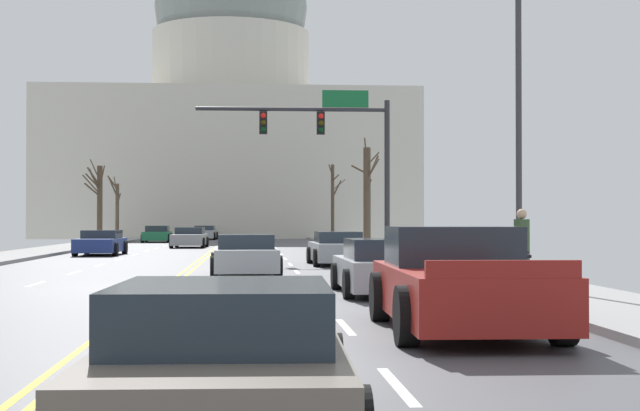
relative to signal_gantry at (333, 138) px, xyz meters
name	(u,v)px	position (x,y,z in m)	size (l,w,h in m)	color
ground	(166,288)	(-5.39, -15.37, -4.97)	(20.00, 180.00, 0.20)	#4A4A4F
signal_gantry	(333,138)	(0.00, 0.00, 0.00)	(7.91, 0.41, 6.83)	#28282D
street_lamp_right	(508,63)	(2.57, -17.03, 0.29)	(2.09, 0.24, 8.83)	#333338
capitol_building	(231,122)	(-5.39, 56.93, 6.50)	(34.95, 23.17, 33.24)	beige
sedan_near_00	(337,249)	(-0.18, -3.68, -4.40)	(2.09, 4.44, 1.23)	#9EA3A8
sedan_near_01	(245,256)	(-3.53, -9.96, -4.40)	(2.17, 4.70, 1.23)	#9EA3A8
sedan_near_02	(382,268)	(-0.44, -17.47, -4.40)	(2.01, 4.48, 1.24)	#9EA3A8
pickup_truck_near_03	(459,284)	(-0.25, -24.51, -4.29)	(2.44, 5.29, 1.55)	maroon
sedan_near_04	(225,367)	(-3.54, -31.37, -4.43)	(2.03, 4.38, 1.20)	#6B6056
sedan_oncoming_00	(101,243)	(-10.45, 7.05, -4.42)	(2.12, 4.57, 1.18)	navy
sedan_oncoming_01	(190,238)	(-7.08, 19.44, -4.41)	(2.19, 4.67, 1.21)	#9EA3A8
sedan_oncoming_02	(157,235)	(-10.36, 33.07, -4.40)	(2.11, 4.49, 1.24)	#1E7247
sedan_oncoming_03	(205,233)	(-7.31, 42.76, -4.42)	(2.18, 4.73, 1.18)	#9EA3A8
bare_tree_00	(367,196)	(2.95, 12.79, -2.00)	(1.62, 1.92, 5.96)	#4C3D2D
bare_tree_01	(117,208)	(-13.28, 32.53, -2.40)	(0.99, 1.88, 4.75)	brown
bare_tree_02	(333,199)	(3.36, 39.10, -1.62)	(1.64, 2.35, 6.09)	#4C3D2D
bare_tree_03	(99,201)	(-13.38, 24.93, -2.06)	(1.75, 2.06, 5.59)	#4C3D2D
pedestrian_00	(522,245)	(2.47, -18.39, -3.87)	(0.35, 0.34, 1.75)	#33333D
bicycle_parked	(524,278)	(2.14, -19.69, -4.50)	(0.12, 1.77, 0.85)	black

